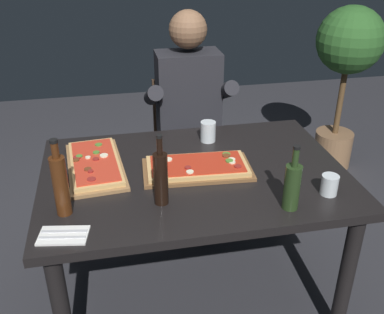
% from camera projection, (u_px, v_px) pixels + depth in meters
% --- Properties ---
extents(ground_plane, '(6.40, 6.40, 0.00)m').
position_uv_depth(ground_plane, '(194.00, 290.00, 2.41)').
color(ground_plane, '#2D2D33').
extents(dining_table, '(1.40, 0.96, 0.74)m').
position_uv_depth(dining_table, '(194.00, 189.00, 2.11)').
color(dining_table, black).
rests_on(dining_table, ground_plane).
extents(pizza_rectangular_front, '(0.52, 0.29, 0.05)m').
position_uv_depth(pizza_rectangular_front, '(197.00, 168.00, 2.06)').
color(pizza_rectangular_front, brown).
rests_on(pizza_rectangular_front, dining_table).
extents(pizza_rectangular_left, '(0.29, 0.53, 0.05)m').
position_uv_depth(pizza_rectangular_left, '(95.00, 164.00, 2.09)').
color(pizza_rectangular_left, olive).
rests_on(pizza_rectangular_left, dining_table).
extents(wine_bottle_dark, '(0.06, 0.06, 0.32)m').
position_uv_depth(wine_bottle_dark, '(60.00, 184.00, 1.71)').
color(wine_bottle_dark, '#47230F').
rests_on(wine_bottle_dark, dining_table).
extents(oil_bottle_amber, '(0.06, 0.06, 0.31)m').
position_uv_depth(oil_bottle_amber, '(161.00, 177.00, 1.78)').
color(oil_bottle_amber, black).
rests_on(oil_bottle_amber, dining_table).
extents(vinegar_bottle_green, '(0.07, 0.07, 0.28)m').
position_uv_depth(vinegar_bottle_green, '(292.00, 185.00, 1.76)').
color(vinegar_bottle_green, '#233819').
rests_on(vinegar_bottle_green, dining_table).
extents(tumbler_near_camera, '(0.08, 0.08, 0.11)m').
position_uv_depth(tumbler_near_camera, '(208.00, 133.00, 2.33)').
color(tumbler_near_camera, silver).
rests_on(tumbler_near_camera, dining_table).
extents(tumbler_far_side, '(0.07, 0.07, 0.09)m').
position_uv_depth(tumbler_far_side, '(329.00, 186.00, 1.88)').
color(tumbler_far_side, silver).
rests_on(tumbler_far_side, dining_table).
extents(napkin_cutlery_set, '(0.20, 0.14, 0.01)m').
position_uv_depth(napkin_cutlery_set, '(63.00, 235.00, 1.64)').
color(napkin_cutlery_set, white).
rests_on(napkin_cutlery_set, dining_table).
extents(diner_chair, '(0.44, 0.44, 0.87)m').
position_uv_depth(diner_chair, '(186.00, 140.00, 2.95)').
color(diner_chair, '#3D2B1E').
rests_on(diner_chair, ground_plane).
extents(seated_diner, '(0.53, 0.41, 1.33)m').
position_uv_depth(seated_diner, '(190.00, 110.00, 2.72)').
color(seated_diner, '#23232D').
rests_on(seated_diner, ground_plane).
extents(potted_plant_corner, '(0.48, 0.48, 1.25)m').
position_uv_depth(potted_plant_corner, '(347.00, 62.00, 3.26)').
color(potted_plant_corner, '#846042').
rests_on(potted_plant_corner, ground_plane).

